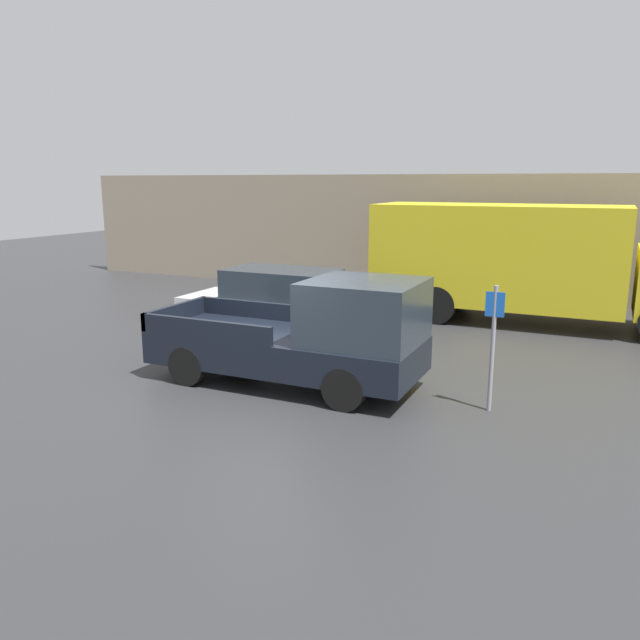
% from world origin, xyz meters
% --- Properties ---
extents(ground_plane, '(60.00, 60.00, 0.00)m').
position_xyz_m(ground_plane, '(0.00, 0.00, 0.00)').
color(ground_plane, '#2D2D30').
extents(building_wall, '(28.00, 0.15, 3.92)m').
position_xyz_m(building_wall, '(0.00, 10.76, 1.96)').
color(building_wall, gray).
rests_on(building_wall, ground).
extents(pickup_truck, '(5.04, 2.00, 2.04)m').
position_xyz_m(pickup_truck, '(0.53, 0.49, 0.94)').
color(pickup_truck, black).
rests_on(pickup_truck, ground).
extents(car, '(4.79, 1.82, 1.63)m').
position_xyz_m(car, '(-1.87, 3.69, 0.82)').
color(car, silver).
rests_on(car, ground).
extents(delivery_truck, '(8.41, 2.44, 3.09)m').
position_xyz_m(delivery_truck, '(3.25, 7.64, 1.68)').
color(delivery_truck, gold).
rests_on(delivery_truck, ground).
extents(parking_sign, '(0.30, 0.07, 2.09)m').
position_xyz_m(parking_sign, '(3.74, 0.59, 1.19)').
color(parking_sign, gray).
rests_on(parking_sign, ground).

